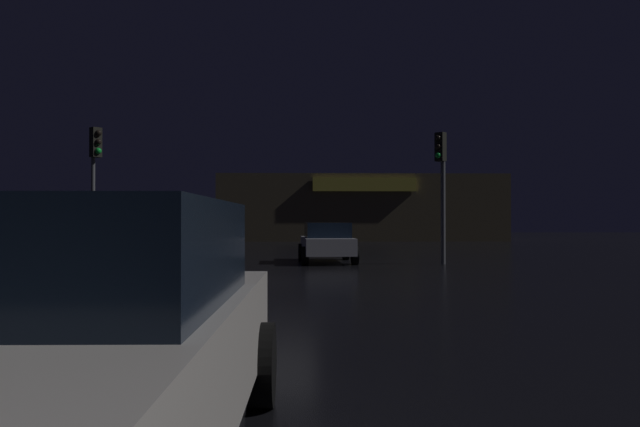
# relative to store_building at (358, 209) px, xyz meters

# --- Properties ---
(ground_plane) EXTENTS (120.00, 120.00, 0.00)m
(ground_plane) POSITION_rel_store_building_xyz_m (-5.22, -33.16, -2.39)
(ground_plane) COLOR black
(store_building) EXTENTS (20.67, 9.92, 4.77)m
(store_building) POSITION_rel_store_building_xyz_m (0.00, 0.00, 0.00)
(store_building) COLOR brown
(store_building) RESTS_ON ground
(traffic_signal_main) EXTENTS (0.43, 0.42, 4.53)m
(traffic_signal_main) POSITION_rel_store_building_xyz_m (-11.08, -27.86, 0.93)
(traffic_signal_main) COLOR #595B60
(traffic_signal_main) RESTS_ON ground
(traffic_signal_opposite) EXTENTS (0.42, 0.42, 4.50)m
(traffic_signal_opposite) POSITION_rel_store_building_xyz_m (0.47, -27.24, 0.71)
(traffic_signal_opposite) COLOR #595B60
(traffic_signal_opposite) RESTS_ON ground
(car_near) EXTENTS (2.05, 4.50, 1.63)m
(car_near) POSITION_rel_store_building_xyz_m (-5.52, -44.99, -1.54)
(car_near) COLOR silver
(car_near) RESTS_ON ground
(car_far) EXTENTS (4.63, 2.21, 1.57)m
(car_far) POSITION_rel_store_building_xyz_m (-8.90, -34.21, -1.61)
(car_far) COLOR black
(car_far) RESTS_ON ground
(car_crossing) EXTENTS (2.06, 4.09, 1.42)m
(car_crossing) POSITION_rel_store_building_xyz_m (-3.42, -26.17, -1.65)
(car_crossing) COLOR #B7B7BF
(car_crossing) RESTS_ON ground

